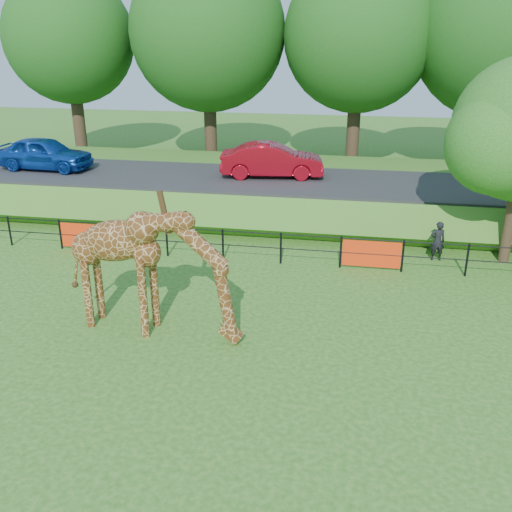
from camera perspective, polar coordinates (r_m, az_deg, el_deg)
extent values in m
plane|color=#266218|center=(12.46, -2.79, -14.67)|extent=(90.00, 90.00, 0.00)
cube|color=#266218|center=(26.25, 4.76, 6.73)|extent=(40.00, 9.00, 1.30)
cube|color=#29292C|center=(24.63, 4.46, 7.44)|extent=(40.00, 5.00, 0.12)
imported|color=#1649B6|center=(28.06, -20.40, 9.60)|extent=(4.44, 2.00, 1.48)
imported|color=#AD0C1B|center=(24.97, 1.61, 9.56)|extent=(4.59, 2.09, 1.46)
imported|color=black|center=(20.37, 17.70, 1.44)|extent=(0.56, 0.42, 1.39)
cylinder|color=#372419|center=(20.85, 24.10, 3.64)|extent=(0.36, 0.36, 3.20)
sphere|color=#215417|center=(19.42, 23.02, 10.31)|extent=(3.22, 3.22, 3.22)
cylinder|color=#372419|center=(36.06, -17.31, 12.93)|extent=(0.70, 0.70, 5.00)
sphere|color=#154E14|center=(35.73, -18.15, 20.02)|extent=(7.20, 7.20, 7.20)
cylinder|color=#372419|center=(33.21, -4.59, 13.14)|extent=(0.70, 0.70, 5.00)
sphere|color=#154E14|center=(32.85, -4.85, 21.46)|extent=(8.40, 8.40, 8.40)
cylinder|color=#372419|center=(32.14, 9.71, 12.62)|extent=(0.70, 0.70, 5.00)
sphere|color=#154E14|center=(31.77, 10.26, 20.91)|extent=(7.80, 7.80, 7.80)
cylinder|color=#372419|center=(32.82, 22.25, 11.54)|extent=(0.70, 0.70, 5.00)
sphere|color=#154E14|center=(32.45, 23.55, 20.07)|extent=(8.80, 8.80, 8.80)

